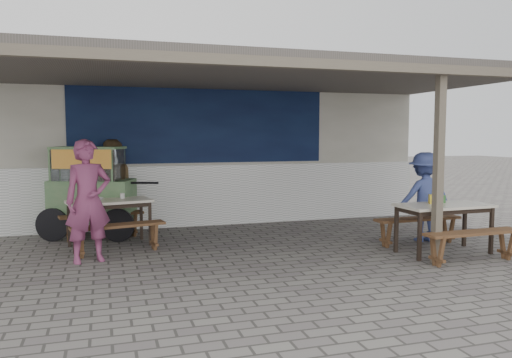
{
  "coord_description": "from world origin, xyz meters",
  "views": [
    {
      "loc": [
        -2.07,
        -6.71,
        1.79
      ],
      "look_at": [
        0.27,
        0.9,
        1.09
      ],
      "focal_mm": 35.0,
      "sensor_mm": 36.0,
      "label": 1
    }
  ],
  "objects_px": {
    "bench_left_wall": "(102,220)",
    "bench_right_wall": "(418,224)",
    "bench_right_street": "(473,239)",
    "patron_street_side": "(88,201)",
    "condiment_bowl": "(97,199)",
    "bench_left_street": "(119,232)",
    "table_right": "(444,209)",
    "patron_wall_side": "(111,188)",
    "donation_box": "(438,199)",
    "patron_right_table": "(424,197)",
    "condiment_jar": "(122,196)",
    "table_left": "(109,205)",
    "vendor_cart": "(91,188)",
    "tissue_box": "(434,199)"
  },
  "relations": [
    {
      "from": "bench_left_wall",
      "to": "bench_right_wall",
      "type": "distance_m",
      "value": 5.31
    },
    {
      "from": "bench_right_street",
      "to": "patron_street_side",
      "type": "relative_size",
      "value": 0.87
    },
    {
      "from": "condiment_bowl",
      "to": "bench_right_street",
      "type": "bearing_deg",
      "value": -27.32
    },
    {
      "from": "bench_left_wall",
      "to": "bench_right_street",
      "type": "xyz_separation_m",
      "value": [
        4.97,
        -3.2,
        0.0
      ]
    },
    {
      "from": "bench_left_street",
      "to": "bench_right_street",
      "type": "relative_size",
      "value": 0.94
    },
    {
      "from": "table_right",
      "to": "patron_street_side",
      "type": "bearing_deg",
      "value": 166.8
    },
    {
      "from": "bench_left_street",
      "to": "patron_wall_side",
      "type": "height_order",
      "value": "patron_wall_side"
    },
    {
      "from": "patron_street_side",
      "to": "donation_box",
      "type": "distance_m",
      "value": 5.23
    },
    {
      "from": "patron_street_side",
      "to": "patron_right_table",
      "type": "height_order",
      "value": "patron_street_side"
    },
    {
      "from": "condiment_bowl",
      "to": "condiment_jar",
      "type": "bearing_deg",
      "value": 22.95
    },
    {
      "from": "table_right",
      "to": "patron_wall_side",
      "type": "xyz_separation_m",
      "value": [
        -4.79,
        2.88,
        0.19
      ]
    },
    {
      "from": "table_left",
      "to": "vendor_cart",
      "type": "distance_m",
      "value": 0.89
    },
    {
      "from": "bench_right_wall",
      "to": "patron_right_table",
      "type": "relative_size",
      "value": 1.01
    },
    {
      "from": "vendor_cart",
      "to": "donation_box",
      "type": "xyz_separation_m",
      "value": [
        5.16,
        -2.63,
        -0.06
      ]
    },
    {
      "from": "tissue_box",
      "to": "condiment_bowl",
      "type": "distance_m",
      "value": 5.26
    },
    {
      "from": "vendor_cart",
      "to": "patron_street_side",
      "type": "bearing_deg",
      "value": -70.77
    },
    {
      "from": "patron_street_side",
      "to": "bench_right_wall",
      "type": "bearing_deg",
      "value": -19.77
    },
    {
      "from": "bench_right_street",
      "to": "tissue_box",
      "type": "relative_size",
      "value": 11.19
    },
    {
      "from": "tissue_box",
      "to": "table_left",
      "type": "bearing_deg",
      "value": 158.29
    },
    {
      "from": "table_left",
      "to": "bench_right_wall",
      "type": "xyz_separation_m",
      "value": [
        4.81,
        -1.38,
        -0.33
      ]
    },
    {
      "from": "bench_right_street",
      "to": "condiment_bowl",
      "type": "xyz_separation_m",
      "value": [
        -5.03,
        2.6,
        0.43
      ]
    },
    {
      "from": "bench_right_street",
      "to": "condiment_bowl",
      "type": "bearing_deg",
      "value": 150.92
    },
    {
      "from": "bench_left_wall",
      "to": "vendor_cart",
      "type": "xyz_separation_m",
      "value": [
        -0.17,
        0.23,
        0.53
      ]
    },
    {
      "from": "bench_right_wall",
      "to": "vendor_cart",
      "type": "relative_size",
      "value": 0.74
    },
    {
      "from": "table_right",
      "to": "patron_right_table",
      "type": "xyz_separation_m",
      "value": [
        0.26,
        0.86,
        0.08
      ]
    },
    {
      "from": "bench_right_street",
      "to": "tissue_box",
      "type": "xyz_separation_m",
      "value": [
        -0.12,
        0.73,
        0.48
      ]
    },
    {
      "from": "patron_wall_side",
      "to": "tissue_box",
      "type": "bearing_deg",
      "value": 146.89
    },
    {
      "from": "bench_left_wall",
      "to": "bench_right_wall",
      "type": "relative_size",
      "value": 0.94
    },
    {
      "from": "bench_right_wall",
      "to": "tissue_box",
      "type": "bearing_deg",
      "value": -101.4
    },
    {
      "from": "patron_right_table",
      "to": "table_right",
      "type": "bearing_deg",
      "value": 79.37
    },
    {
      "from": "patron_wall_side",
      "to": "patron_right_table",
      "type": "distance_m",
      "value": 5.44
    },
    {
      "from": "bench_left_wall",
      "to": "bench_right_wall",
      "type": "height_order",
      "value": "same"
    },
    {
      "from": "patron_street_side",
      "to": "table_left",
      "type": "bearing_deg",
      "value": 58.0
    },
    {
      "from": "patron_wall_side",
      "to": "bench_right_wall",
      "type": "bearing_deg",
      "value": 152.04
    },
    {
      "from": "patron_wall_side",
      "to": "donation_box",
      "type": "xyz_separation_m",
      "value": [
        4.82,
        -2.69,
        -0.05
      ]
    },
    {
      "from": "vendor_cart",
      "to": "patron_street_side",
      "type": "relative_size",
      "value": 1.17
    },
    {
      "from": "bench_left_street",
      "to": "bench_right_wall",
      "type": "height_order",
      "value": "same"
    },
    {
      "from": "bench_right_street",
      "to": "patron_street_side",
      "type": "xyz_separation_m",
      "value": [
        -5.14,
        1.65,
        0.53
      ]
    },
    {
      "from": "table_left",
      "to": "bench_right_wall",
      "type": "height_order",
      "value": "table_left"
    },
    {
      "from": "table_right",
      "to": "tissue_box",
      "type": "distance_m",
      "value": 0.21
    },
    {
      "from": "bench_left_street",
      "to": "tissue_box",
      "type": "height_order",
      "value": "tissue_box"
    },
    {
      "from": "table_right",
      "to": "condiment_bowl",
      "type": "relative_size",
      "value": 7.72
    },
    {
      "from": "vendor_cart",
      "to": "donation_box",
      "type": "height_order",
      "value": "vendor_cart"
    },
    {
      "from": "condiment_jar",
      "to": "patron_right_table",
      "type": "bearing_deg",
      "value": -14.86
    },
    {
      "from": "bench_right_street",
      "to": "bench_right_wall",
      "type": "xyz_separation_m",
      "value": [
        -0.04,
        1.23,
        0.0
      ]
    },
    {
      "from": "patron_right_table",
      "to": "patron_wall_side",
      "type": "bearing_deg",
      "value": -15.33
    },
    {
      "from": "bench_right_wall",
      "to": "condiment_jar",
      "type": "relative_size",
      "value": 17.56
    },
    {
      "from": "vendor_cart",
      "to": "patron_wall_side",
      "type": "bearing_deg",
      "value": 30.63
    },
    {
      "from": "condiment_jar",
      "to": "donation_box",
      "type": "bearing_deg",
      "value": -22.89
    },
    {
      "from": "tissue_box",
      "to": "patron_right_table",
      "type": "bearing_deg",
      "value": 63.6
    }
  ]
}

